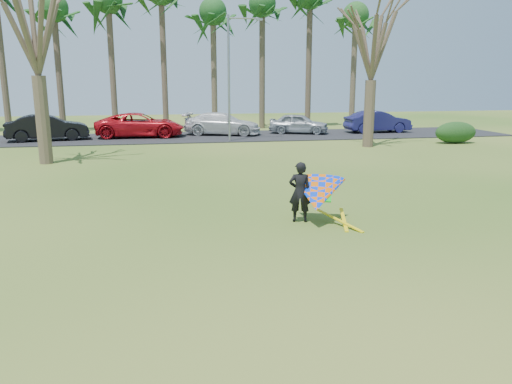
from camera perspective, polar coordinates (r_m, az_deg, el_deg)
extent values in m
plane|color=#1C5111|center=(11.62, 1.85, -7.44)|extent=(100.00, 100.00, 0.00)
cube|color=black|center=(35.94, -6.87, 6.26)|extent=(46.00, 7.00, 0.06)
cylinder|color=brown|center=(43.25, -27.01, 12.94)|extent=(0.48, 0.48, 10.40)
cylinder|color=brown|center=(42.34, -21.60, 12.50)|extent=(0.48, 0.48, 9.00)
ellipsoid|color=#1D4B1A|center=(42.67, -22.15, 18.94)|extent=(4.84, 4.84, 3.08)
cylinder|color=#4D3D2E|center=(41.81, -16.11, 13.37)|extent=(0.48, 0.48, 9.70)
cylinder|color=#48382B|center=(41.66, -10.49, 14.14)|extent=(0.48, 0.48, 10.40)
cylinder|color=brown|center=(41.88, -4.82, 13.33)|extent=(0.48, 0.48, 9.00)
ellipsoid|color=#1C4C1B|center=(42.21, -4.95, 19.86)|extent=(4.84, 4.84, 3.08)
cylinder|color=#473B2A|center=(42.49, 0.70, 13.84)|extent=(0.48, 0.48, 9.70)
ellipsoid|color=#184318|center=(42.90, 0.72, 20.73)|extent=(4.84, 4.84, 3.08)
cylinder|color=#4C3A2D|center=(43.47, 6.04, 14.20)|extent=(0.48, 0.48, 10.40)
cylinder|color=brown|center=(44.76, 11.07, 13.10)|extent=(0.48, 0.48, 9.00)
ellipsoid|color=#1E4D1B|center=(45.07, 11.34, 19.21)|extent=(4.84, 4.84, 3.08)
cylinder|color=brown|center=(26.32, -23.20, 7.54)|extent=(0.64, 0.64, 4.20)
cylinder|color=brown|center=(31.27, 12.81, 8.71)|extent=(0.64, 0.64, 3.99)
cylinder|color=gray|center=(32.94, -3.12, 12.67)|extent=(0.16, 0.16, 8.00)
cylinder|color=gray|center=(33.30, -1.40, 19.24)|extent=(2.00, 0.10, 0.10)
cube|color=gray|center=(33.48, 0.39, 19.12)|extent=(0.40, 0.18, 0.12)
ellipsoid|color=#173915|center=(34.78, 21.85, 6.33)|extent=(2.78, 1.26, 1.39)
imported|color=black|center=(36.11, -22.74, 6.82)|extent=(5.46, 2.76, 1.72)
imported|color=red|center=(36.29, -13.12, 7.48)|extent=(6.18, 3.00, 1.70)
imported|color=silver|center=(36.90, -3.87, 7.80)|extent=(6.02, 3.90, 1.62)
imported|color=#99A0A6|center=(37.89, 4.91, 7.81)|extent=(4.74, 3.30, 1.50)
imported|color=navy|center=(39.74, 13.73, 7.83)|extent=(5.03, 1.89, 1.64)
imported|color=black|center=(14.28, 5.04, 0.00)|extent=(0.72, 0.57, 1.75)
cone|color=#0434E9|center=(14.18, 7.06, -0.23)|extent=(2.13, 2.39, 2.02)
cube|color=#0CBF19|center=(14.16, 7.61, -0.48)|extent=(0.62, 0.60, 0.24)
cube|color=yellow|center=(14.25, 9.50, -3.72)|extent=(0.85, 1.66, 0.28)
cube|color=yellow|center=(14.49, 9.98, -3.46)|extent=(0.56, 1.76, 0.22)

